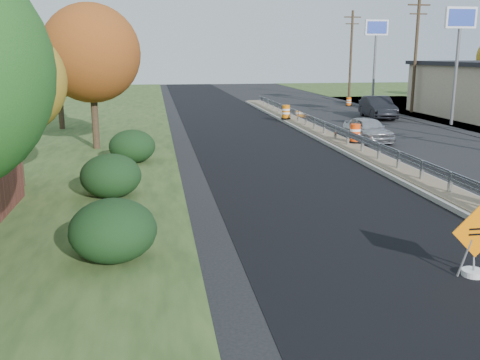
{
  "coord_description": "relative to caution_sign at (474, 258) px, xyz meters",
  "views": [
    {
      "loc": [
        -9.9,
        -18.44,
        4.86
      ],
      "look_at": [
        -7.42,
        -2.78,
        1.1
      ],
      "focal_mm": 40.0,
      "sensor_mm": 36.0,
      "label": 1
    }
  ],
  "objects": [
    {
      "name": "tree_near_back",
      "position": [
        -13.0,
        26.24,
        3.79
      ],
      "size": [
        4.29,
        4.29,
        6.37
      ],
      "color": "#473523",
      "rests_on": "ground"
    },
    {
      "name": "car_silver",
      "position": [
        4.95,
        18.33,
        0.27
      ],
      "size": [
        1.97,
        4.16,
        1.38
      ],
      "primitive_type": "imported",
      "rotation": [
        0.0,
        0.0,
        0.09
      ],
      "color": "#B3B4B8",
      "rests_on": "ground"
    },
    {
      "name": "hedge_mid",
      "position": [
        -8.5,
        8.24,
        0.34
      ],
      "size": [
        2.09,
        2.09,
        1.52
      ],
      "primitive_type": "ellipsoid",
      "color": "black",
      "rests_on": "ground"
    },
    {
      "name": "barrel_median_mid",
      "position": [
        3.55,
        16.68,
        0.29
      ],
      "size": [
        0.68,
        0.68,
        1.0
      ],
      "color": "black",
      "rests_on": "median"
    },
    {
      "name": "tree_near_yellow",
      "position": [
        -12.0,
        10.24,
        3.47
      ],
      "size": [
        3.96,
        3.96,
        5.88
      ],
      "color": "#473523",
      "rests_on": "ground"
    },
    {
      "name": "barrel_median_far",
      "position": [
        2.45,
        27.57,
        0.29
      ],
      "size": [
        0.69,
        0.69,
        1.01
      ],
      "color": "black",
      "rests_on": "median"
    },
    {
      "name": "ground",
      "position": [
        3.0,
        8.24,
        -0.42
      ],
      "size": [
        140.0,
        140.0,
        0.0
      ],
      "primitive_type": "plane",
      "color": "black",
      "rests_on": "ground"
    },
    {
      "name": "hedge_north",
      "position": [
        -8.0,
        14.24,
        0.34
      ],
      "size": [
        2.09,
        2.09,
        1.52
      ],
      "primitive_type": "ellipsoid",
      "color": "black",
      "rests_on": "ground"
    },
    {
      "name": "car_dark_mid",
      "position": [
        10.0,
        28.83,
        0.42
      ],
      "size": [
        2.41,
        5.28,
        1.68
      ],
      "primitive_type": "imported",
      "rotation": [
        0.0,
        0.0,
        -0.13
      ],
      "color": "black",
      "rests_on": "ground"
    },
    {
      "name": "hedge_south",
      "position": [
        -8.0,
        2.24,
        0.34
      ],
      "size": [
        2.09,
        2.09,
        1.52
      ],
      "primitive_type": "ellipsoid",
      "color": "black",
      "rests_on": "ground"
    },
    {
      "name": "tree_near_red",
      "position": [
        -10.0,
        18.24,
        4.44
      ],
      "size": [
        4.95,
        4.95,
        7.35
      ],
      "color": "#473523",
      "rests_on": "ground"
    },
    {
      "name": "utility_pole_nmid",
      "position": [
        14.5,
        32.24,
        4.51
      ],
      "size": [
        1.9,
        0.26,
        9.4
      ],
      "color": "#473523",
      "rests_on": "ground"
    },
    {
      "name": "median",
      "position": [
        3.0,
        16.24,
        -0.31
      ],
      "size": [
        1.6,
        55.0,
        0.23
      ],
      "color": "gray",
      "rests_on": "ground"
    },
    {
      "name": "caution_sign",
      "position": [
        0.0,
        0.0,
        0.0
      ],
      "size": [
        1.2,
        0.5,
        1.65
      ],
      "rotation": [
        0.0,
        0.0,
        0.01
      ],
      "color": "white",
      "rests_on": "ground"
    },
    {
      "name": "pylon_sign_mid",
      "position": [
        13.5,
        24.24,
        6.06
      ],
      "size": [
        2.2,
        0.3,
        7.9
      ],
      "color": "slate",
      "rests_on": "ground"
    },
    {
      "name": "milled_overlay",
      "position": [
        -1.4,
        18.24,
        -0.41
      ],
      "size": [
        7.2,
        120.0,
        0.01
      ],
      "primitive_type": "cube",
      "color": "black",
      "rests_on": "ground"
    },
    {
      "name": "guardrail",
      "position": [
        3.0,
        17.24,
        0.31
      ],
      "size": [
        0.1,
        46.15,
        0.72
      ],
      "color": "silver",
      "rests_on": "median"
    },
    {
      "name": "barrel_shoulder_far",
      "position": [
        11.31,
        38.63,
        -0.03
      ],
      "size": [
        0.56,
        0.56,
        0.82
      ],
      "color": "black",
      "rests_on": "ground"
    },
    {
      "name": "pylon_sign_north",
      "position": [
        13.5,
        38.24,
        6.06
      ],
      "size": [
        2.2,
        0.3,
        7.9
      ],
      "color": "slate",
      "rests_on": "ground"
    },
    {
      "name": "utility_pole_north",
      "position": [
        14.5,
        47.24,
        4.51
      ],
      "size": [
        1.9,
        0.26,
        9.4
      ],
      "color": "#473523",
      "rests_on": "ground"
    }
  ]
}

